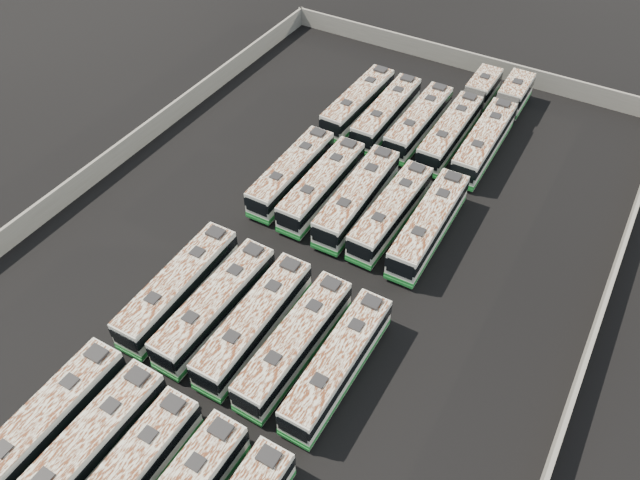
{
  "coord_description": "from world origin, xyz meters",
  "views": [
    {
      "loc": [
        18.76,
        -29.43,
        37.77
      ],
      "look_at": [
        0.64,
        1.71,
        1.6
      ],
      "focal_mm": 35.0,
      "sensor_mm": 36.0,
      "label": 1
    }
  ],
  "objects_px": {
    "bus_back_far_right": "(495,125)",
    "bus_midfront_far_left": "(179,287)",
    "bus_back_far_left": "(358,103)",
    "bus_front_far_left": "(45,426)",
    "bus_back_right": "(461,117)",
    "bus_midfront_right": "(295,343)",
    "bus_midback_left": "(322,185)",
    "bus_midfront_left": "(216,305)",
    "bus_back_left": "(386,113)",
    "bus_midback_far_right": "(429,225)",
    "bus_midfront_far_right": "(338,364)",
    "bus_midback_far_left": "(292,173)",
    "bus_midback_center": "(357,197)",
    "bus_back_center": "(419,122)",
    "bus_midback_right": "(391,212)",
    "bus_front_left": "(85,451)",
    "bus_midfront_center": "(254,323)"
  },
  "relations": [
    {
      "from": "bus_midback_far_right",
      "to": "bus_back_far_right",
      "type": "height_order",
      "value": "bus_midback_far_right"
    },
    {
      "from": "bus_back_center",
      "to": "bus_midback_right",
      "type": "bearing_deg",
      "value": -75.45
    },
    {
      "from": "bus_front_far_left",
      "to": "bus_back_left",
      "type": "distance_m",
      "value": 42.48
    },
    {
      "from": "bus_midfront_far_left",
      "to": "bus_back_far_left",
      "type": "xyz_separation_m",
      "value": [
        -0.04,
        29.36,
        -0.04
      ]
    },
    {
      "from": "bus_midfront_right",
      "to": "bus_back_left",
      "type": "bearing_deg",
      "value": 104.6
    },
    {
      "from": "bus_midfront_far_right",
      "to": "bus_back_far_right",
      "type": "distance_m",
      "value": 32.49
    },
    {
      "from": "bus_midfront_right",
      "to": "bus_back_far_left",
      "type": "bearing_deg",
      "value": 110.63
    },
    {
      "from": "bus_back_far_left",
      "to": "bus_back_far_right",
      "type": "relative_size",
      "value": 0.63
    },
    {
      "from": "bus_midback_center",
      "to": "bus_back_center",
      "type": "relative_size",
      "value": 1.05
    },
    {
      "from": "bus_midfront_right",
      "to": "bus_back_right",
      "type": "bearing_deg",
      "value": 91.26
    },
    {
      "from": "bus_front_far_left",
      "to": "bus_midback_left",
      "type": "height_order",
      "value": "bus_front_far_left"
    },
    {
      "from": "bus_midfront_far_right",
      "to": "bus_midback_far_right",
      "type": "bearing_deg",
      "value": 90.23
    },
    {
      "from": "bus_front_far_left",
      "to": "bus_back_left",
      "type": "xyz_separation_m",
      "value": [
        3.32,
        42.35,
        -0.05
      ]
    },
    {
      "from": "bus_midfront_right",
      "to": "bus_back_center",
      "type": "distance_m",
      "value": 29.49
    },
    {
      "from": "bus_midfront_right",
      "to": "bus_midback_left",
      "type": "relative_size",
      "value": 1.01
    },
    {
      "from": "bus_back_far_right",
      "to": "bus_midfront_left",
      "type": "bearing_deg",
      "value": -108.06
    },
    {
      "from": "bus_midfront_right",
      "to": "bus_front_far_left",
      "type": "bearing_deg",
      "value": -126.63
    },
    {
      "from": "bus_back_left",
      "to": "bus_back_far_right",
      "type": "xyz_separation_m",
      "value": [
        10.32,
        3.47,
        0.04
      ]
    },
    {
      "from": "bus_front_left",
      "to": "bus_midfront_left",
      "type": "bearing_deg",
      "value": 90.82
    },
    {
      "from": "bus_midback_center",
      "to": "bus_back_far_left",
      "type": "relative_size",
      "value": 1.04
    },
    {
      "from": "bus_midback_right",
      "to": "bus_midback_left",
      "type": "bearing_deg",
      "value": -179.35
    },
    {
      "from": "bus_midfront_left",
      "to": "bus_back_far_left",
      "type": "height_order",
      "value": "bus_midfront_left"
    },
    {
      "from": "bus_midback_left",
      "to": "bus_back_far_right",
      "type": "distance_m",
      "value": 19.63
    },
    {
      "from": "bus_back_right",
      "to": "bus_back_left",
      "type": "bearing_deg",
      "value": -155.27
    },
    {
      "from": "bus_front_far_left",
      "to": "bus_back_far_right",
      "type": "height_order",
      "value": "bus_front_far_left"
    },
    {
      "from": "bus_midfront_far_left",
      "to": "bus_back_left",
      "type": "xyz_separation_m",
      "value": [
        3.38,
        29.11,
        -0.04
      ]
    },
    {
      "from": "bus_back_center",
      "to": "bus_back_right",
      "type": "height_order",
      "value": "bus_back_center"
    },
    {
      "from": "bus_back_far_right",
      "to": "bus_midfront_right",
      "type": "bearing_deg",
      "value": -96.56
    },
    {
      "from": "bus_front_far_left",
      "to": "bus_back_right",
      "type": "xyz_separation_m",
      "value": [
        10.21,
        45.55,
        -0.07
      ]
    },
    {
      "from": "bus_midfront_far_left",
      "to": "bus_back_right",
      "type": "bearing_deg",
      "value": 71.54
    },
    {
      "from": "bus_midfront_far_left",
      "to": "bus_midfront_left",
      "type": "xyz_separation_m",
      "value": [
        3.49,
        -0.01,
        -0.01
      ]
    },
    {
      "from": "bus_midfront_center",
      "to": "bus_midfront_far_right",
      "type": "xyz_separation_m",
      "value": [
        6.89,
        -0.01,
        -0.03
      ]
    },
    {
      "from": "bus_midfront_right",
      "to": "bus_midback_left",
      "type": "xyz_separation_m",
      "value": [
        -6.93,
        15.79,
        -0.01
      ]
    },
    {
      "from": "bus_midfront_far_right",
      "to": "bus_midback_far_left",
      "type": "distance_m",
      "value": 21.01
    },
    {
      "from": "bus_midfront_far_left",
      "to": "bus_midback_right",
      "type": "bearing_deg",
      "value": 56.16
    },
    {
      "from": "bus_midfront_far_left",
      "to": "bus_back_right",
      "type": "relative_size",
      "value": 0.67
    },
    {
      "from": "bus_midback_center",
      "to": "bus_midfront_far_left",
      "type": "bearing_deg",
      "value": -114.72
    },
    {
      "from": "bus_midfront_far_left",
      "to": "bus_back_center",
      "type": "height_order",
      "value": "bus_midfront_far_left"
    },
    {
      "from": "bus_midfront_right",
      "to": "bus_back_far_left",
      "type": "relative_size",
      "value": 1.01
    },
    {
      "from": "bus_front_far_left",
      "to": "bus_back_far_left",
      "type": "relative_size",
      "value": 1.03
    },
    {
      "from": "bus_back_center",
      "to": "bus_back_far_right",
      "type": "bearing_deg",
      "value": 25.86
    },
    {
      "from": "bus_back_far_right",
      "to": "bus_midfront_far_left",
      "type": "bearing_deg",
      "value": -113.48
    },
    {
      "from": "bus_midfront_center",
      "to": "bus_midback_far_left",
      "type": "distance_m",
      "value": 17.32
    },
    {
      "from": "bus_midback_left",
      "to": "bus_midback_far_right",
      "type": "height_order",
      "value": "bus_midback_far_right"
    },
    {
      "from": "bus_back_far_left",
      "to": "bus_midback_far_right",
      "type": "bearing_deg",
      "value": -43.16
    },
    {
      "from": "bus_midfront_right",
      "to": "bus_midfront_far_left",
      "type": "bearing_deg",
      "value": -178.58
    },
    {
      "from": "bus_front_far_left",
      "to": "bus_back_far_right",
      "type": "relative_size",
      "value": 0.65
    },
    {
      "from": "bus_midfront_left",
      "to": "bus_back_far_left",
      "type": "relative_size",
      "value": 1.02
    },
    {
      "from": "bus_midfront_far_left",
      "to": "bus_midback_left",
      "type": "bearing_deg",
      "value": 77.0
    },
    {
      "from": "bus_midback_center",
      "to": "bus_back_center",
      "type": "distance_m",
      "value": 13.4
    }
  ]
}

